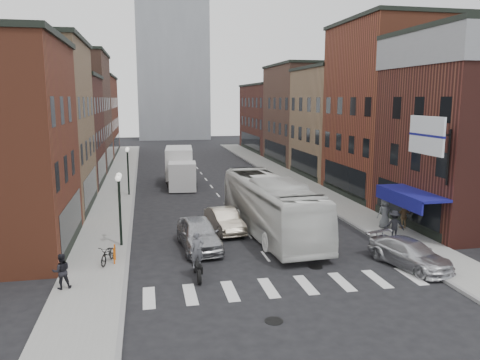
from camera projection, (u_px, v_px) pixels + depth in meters
name	position (u px, v px, depth m)	size (l,w,h in m)	color
ground	(271.00, 263.00, 23.33)	(160.00, 160.00, 0.00)	black
sidewalk_left	(118.00, 187.00, 42.88)	(3.00, 74.00, 0.15)	gray
sidewalk_right	(295.00, 181.00, 46.22)	(3.00, 74.00, 0.15)	gray
curb_left	(135.00, 187.00, 43.18)	(0.20, 74.00, 0.16)	gray
curb_right	(281.00, 182.00, 45.94)	(0.20, 74.00, 0.16)	gray
crosswalk_stripes	(289.00, 286.00, 20.43)	(12.00, 2.20, 0.01)	silver
bldg_left_mid_a	(13.00, 127.00, 32.83)	(10.30, 10.20, 12.30)	#9A7855
bldg_left_mid_b	(44.00, 131.00, 42.66)	(10.30, 10.20, 10.30)	#4A201A
bldg_left_far_a	(63.00, 111.00, 53.01)	(10.30, 12.20, 13.30)	brown
bldg_left_far_b	(79.00, 116.00, 66.70)	(10.30, 16.20, 11.30)	brown
bldg_right_mid_a	(402.00, 110.00, 38.56)	(10.30, 10.20, 14.30)	brown
bldg_right_mid_b	(350.00, 122.00, 48.47)	(10.30, 10.20, 11.30)	#9A7855
bldg_right_far_a	(313.00, 114.00, 59.00)	(10.30, 12.20, 12.30)	brown
bldg_right_far_b	(281.00, 118.00, 72.69)	(10.30, 16.20, 10.30)	#4A201A
awning_blue	(409.00, 194.00, 27.04)	(1.80, 5.00, 0.78)	navy
billboard_sign	(428.00, 137.00, 24.44)	(1.52, 3.00, 3.70)	black
distant_tower	(170.00, 14.00, 94.31)	(14.00, 14.00, 50.00)	#9399A0
streetlamp_near	(119.00, 196.00, 25.23)	(0.32, 1.22, 4.11)	black
streetlamp_far	(128.00, 162.00, 38.74)	(0.32, 1.22, 4.11)	black
bike_rack	(115.00, 254.00, 22.99)	(0.08, 0.68, 0.80)	#D8590C
box_truck	(180.00, 168.00, 43.75)	(2.84, 8.16, 3.49)	silver
motorcycle_rider	(197.00, 257.00, 21.16)	(0.64, 2.15, 2.19)	black
transit_bus	(271.00, 206.00, 28.17)	(2.88, 12.32, 3.43)	silver
sedan_left_near	(199.00, 234.00, 25.44)	(1.99, 4.96, 1.69)	#AAABAF
sedan_left_far	(224.00, 220.00, 28.74)	(1.51, 4.32, 1.42)	#BAAC96
curb_car	(410.00, 254.00, 22.73)	(1.85, 4.55, 1.32)	silver
parked_bicycle	(108.00, 254.00, 22.84)	(0.60, 1.72, 0.91)	black
ped_left_solo	(61.00, 271.00, 19.71)	(0.74, 0.43, 1.53)	black
ped_right_a	(394.00, 225.00, 26.64)	(1.08, 0.54, 1.68)	black
ped_right_b	(404.00, 216.00, 28.89)	(0.90, 0.45, 1.54)	olive
ped_right_c	(385.00, 213.00, 29.05)	(0.92, 0.60, 1.88)	#56595D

